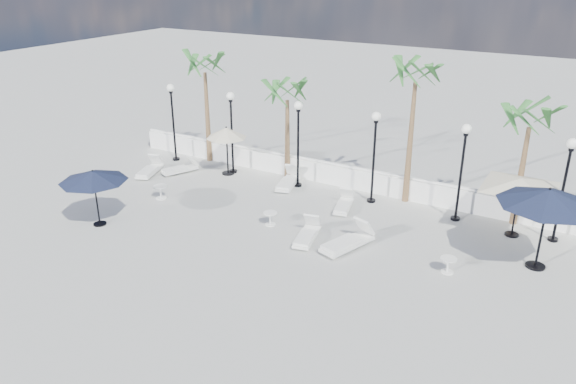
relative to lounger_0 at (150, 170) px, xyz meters
The scene contains 25 objects.
ground 11.10m from the lounger_0, 22.84° to the right, with size 100.00×100.00×0.00m, color #A5A5A0.
balustrade 10.71m from the lounger_0, 17.35° to the left, with size 26.00×0.30×1.01m.
lamppost_0 3.16m from the lounger_0, 97.17° to the left, with size 0.36×0.36×3.84m.
lamppost_1 4.50m from the lounger_0, 34.24° to the left, with size 0.36×0.36×3.84m.
lamppost_2 7.42m from the lounger_0, 18.07° to the left, with size 0.36×0.36×3.84m.
lamppost_3 10.70m from the lounger_0, 12.11° to the left, with size 0.36×0.36×3.84m.
lamppost_4 14.08m from the lounger_0, ahead, with size 0.36×0.36×3.84m.
lamppost_5 17.51m from the lounger_0, ahead, with size 0.36×0.36×3.84m.
palm_0 5.38m from the lounger_0, 67.77° to the left, with size 2.60×2.60×5.50m.
palm_1 7.35m from the lounger_0, 27.62° to the left, with size 2.60×2.60×4.70m.
palm_2 12.78m from the lounger_0, 14.69° to the left, with size 2.60×2.60×6.10m.
palm_3 16.43m from the lounger_0, 10.78° to the left, with size 2.60×2.60×4.90m.
lounger_0 is the anchor object (origin of this frame).
lounger_1 1.39m from the lounger_0, 38.88° to the left, with size 1.23×1.82×0.66m.
lounger_2 9.59m from the lounger_0, ahead, with size 0.94×1.78×0.64m.
lounger_3 11.23m from the lounger_0, 10.37° to the right, with size 1.35×2.28×0.81m.
lounger_4 6.66m from the lounger_0, 16.70° to the left, with size 1.10×2.06×0.74m.
lounger_5 9.79m from the lounger_0, 13.07° to the right, with size 0.97×1.91×0.69m.
side_table_0 3.07m from the lounger_0, 38.77° to the right, with size 0.59×0.59×0.57m.
side_table_1 7.93m from the lounger_0, 12.95° to the right, with size 0.53×0.53×0.52m.
side_table_2 14.65m from the lounger_0, ahead, with size 0.53×0.53×0.52m.
parasol_navy_left 5.67m from the lounger_0, 67.58° to the right, with size 2.52×2.52×2.23m.
parasol_navy_mid 17.10m from the lounger_0, ahead, with size 3.16×3.16×2.83m.
parasol_cream_sq_a 16.10m from the lounger_0, ahead, with size 4.91×4.91×2.41m.
parasol_cream_small 4.05m from the lounger_0, 31.14° to the left, with size 1.88×1.88×2.31m.
Camera 1 is at (7.68, -13.83, 9.42)m, focal length 35.00 mm.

